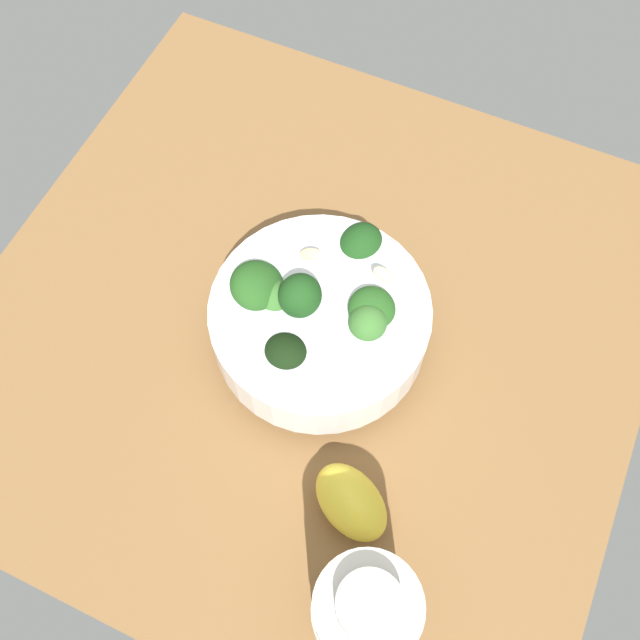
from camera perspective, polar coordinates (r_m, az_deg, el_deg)
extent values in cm
cube|color=brown|center=(64.80, -0.75, -0.65)|extent=(56.07, 56.07, 3.60)
cylinder|color=white|center=(61.61, 0.00, -1.34)|extent=(9.59, 9.59, 1.51)
cylinder|color=white|center=(58.89, 0.00, -0.10)|extent=(17.43, 17.43, 4.53)
cylinder|color=silver|center=(57.22, 0.00, 0.73)|extent=(14.84, 14.84, 0.80)
cylinder|color=#2F662B|center=(59.32, -4.75, 1.90)|extent=(1.55, 1.60, 1.41)
ellipsoid|color=#23511C|center=(57.89, -4.87, 2.66)|extent=(6.42, 6.50, 5.22)
cylinder|color=#589D47|center=(58.04, 3.81, -0.08)|extent=(1.43, 1.55, 1.43)
ellipsoid|color=#23511C|center=(56.65, 3.90, 0.61)|extent=(5.27, 5.17, 3.89)
cylinder|color=#2F662B|center=(59.22, -3.35, 1.02)|extent=(1.62, 1.46, 1.50)
ellipsoid|color=#386B2B|center=(57.88, -3.43, 1.71)|extent=(4.56, 4.27, 4.00)
cylinder|color=#2F662B|center=(56.94, -2.61, -3.09)|extent=(1.31, 1.54, 1.68)
ellipsoid|color=black|center=(55.45, -2.68, -2.43)|extent=(3.98, 4.01, 3.11)
cylinder|color=#4A8F3C|center=(57.60, 3.62, -0.91)|extent=(1.77, 1.57, 1.56)
ellipsoid|color=#386B2B|center=(56.16, 3.71, -0.20)|extent=(4.09, 3.90, 3.69)
cylinder|color=#3C7A32|center=(61.86, 3.06, 5.00)|extent=(1.94, 1.84, 1.23)
ellipsoid|color=#194216|center=(60.48, 3.13, 5.80)|extent=(4.97, 5.50, 4.93)
cylinder|color=#2F662B|center=(57.55, -1.18, 0.98)|extent=(1.56, 1.51, 1.37)
ellipsoid|color=#194216|center=(56.08, -1.21, 1.76)|extent=(4.67, 5.06, 5.06)
ellipsoid|color=#DBBC84|center=(58.72, 3.85, 3.50)|extent=(1.96, 2.02, 0.81)
ellipsoid|color=#DBBC84|center=(58.15, -0.73, 5.11)|extent=(2.05, 1.43, 1.13)
ellipsoid|color=#DBBC84|center=(57.01, 3.38, 1.67)|extent=(2.04, 1.57, 0.90)
ellipsoid|color=#DBBC84|center=(57.02, 4.96, 3.52)|extent=(1.98, 1.18, 1.15)
ellipsoid|color=yellow|center=(55.60, 2.41, -13.89)|extent=(7.64, 6.67, 4.71)
cylinder|color=beige|center=(50.61, 3.34, -21.84)|extent=(6.45, 6.45, 12.45)
cylinder|color=#B7B2A8|center=(43.70, 3.85, -21.12)|extent=(3.86, 3.86, 1.44)
cylinder|color=#E8EECA|center=(50.06, 3.37, -21.79)|extent=(6.58, 6.58, 5.05)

